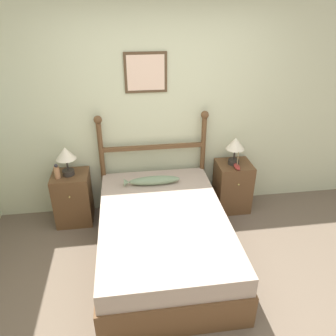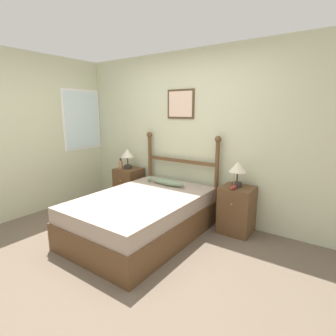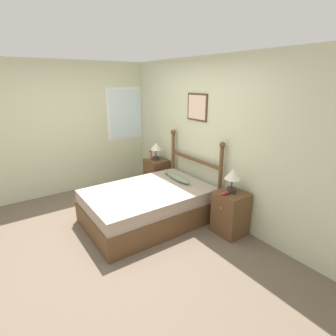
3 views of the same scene
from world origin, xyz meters
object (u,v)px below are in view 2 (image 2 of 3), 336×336
nightstand_right (237,210)px  model_boat (234,187)px  table_lamp_right (238,169)px  nightstand_left (129,186)px  fish_pillow (167,182)px  bottle (121,164)px  bed (143,216)px  table_lamp_left (128,155)px

nightstand_right → model_boat: bearing=-97.0°
table_lamp_right → nightstand_left: bearing=179.9°
nightstand_right → fish_pillow: 1.10m
nightstand_left → fish_pillow: 1.02m
bottle → model_boat: (2.12, -0.06, -0.05)m
nightstand_left → table_lamp_right: table_lamp_right is taller
table_lamp_right → model_boat: (0.00, -0.12, -0.22)m
bottle → nightstand_left: bearing=28.5°
nightstand_left → model_boat: (2.00, -0.13, 0.35)m
bed → nightstand_left: size_ratio=2.99×
table_lamp_left → model_boat: size_ratio=1.61×
bottle → bed: bearing=-33.2°
nightstand_right → table_lamp_right: (-0.02, -0.00, 0.57)m
table_lamp_right → bed: bearing=-141.0°
bed → model_boat: model_boat is taller
nightstand_left → table_lamp_left: 0.57m
table_lamp_right → model_boat: 0.25m
nightstand_left → table_lamp_left: bearing=-161.1°
table_lamp_left → table_lamp_right: bearing=0.0°
table_lamp_left → fish_pillow: table_lamp_left is taller
bottle → fish_pillow: bottle is taller
nightstand_right → table_lamp_right: 0.57m
nightstand_right → fish_pillow: (-1.05, -0.18, 0.27)m
nightstand_left → fish_pillow: size_ratio=0.99×
nightstand_left → table_lamp_left: size_ratio=1.86×
table_lamp_right → fish_pillow: (-1.03, -0.18, -0.30)m
bed → bottle: bottle is taller
table_lamp_left → table_lamp_right: (2.01, 0.00, 0.00)m
nightstand_right → model_boat: model_boat is taller
nightstand_left → fish_pillow: nightstand_left is taller
nightstand_right → bed: bearing=-141.5°
model_boat → bottle: bearing=178.4°
table_lamp_right → bottle: 2.13m
bed → bottle: bearing=146.8°
table_lamp_left → bed: bearing=-38.2°
nightstand_left → bed: bearing=-38.5°
nightstand_left → model_boat: size_ratio=3.00×
nightstand_left → model_boat: 2.04m
table_lamp_left → fish_pillow: (0.97, -0.18, -0.30)m
fish_pillow → bottle: bearing=173.8°
table_lamp_left → table_lamp_right: size_ratio=1.00×
nightstand_left → table_lamp_right: bearing=-0.1°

